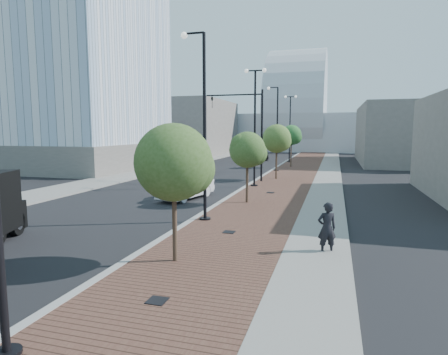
# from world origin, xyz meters

# --- Properties ---
(ground) EXTENTS (220.00, 220.00, 0.00)m
(ground) POSITION_xyz_m (0.00, 0.00, 0.00)
(ground) COLOR black
(sidewalk) EXTENTS (7.00, 140.00, 0.12)m
(sidewalk) POSITION_xyz_m (3.50, 40.00, 0.06)
(sidewalk) COLOR #4C2D23
(sidewalk) RESTS_ON ground
(concrete_strip) EXTENTS (2.40, 140.00, 0.13)m
(concrete_strip) POSITION_xyz_m (6.20, 40.00, 0.07)
(concrete_strip) COLOR slate
(concrete_strip) RESTS_ON ground
(curb) EXTENTS (0.30, 140.00, 0.14)m
(curb) POSITION_xyz_m (0.00, 40.00, 0.07)
(curb) COLOR gray
(curb) RESTS_ON ground
(west_sidewalk) EXTENTS (4.00, 140.00, 0.12)m
(west_sidewalk) POSITION_xyz_m (-13.00, 40.00, 0.06)
(west_sidewalk) COLOR slate
(west_sidewalk) RESTS_ON ground
(white_sedan) EXTENTS (2.64, 4.94, 1.55)m
(white_sedan) POSITION_xyz_m (-2.71, 15.69, 0.77)
(white_sedan) COLOR silver
(white_sedan) RESTS_ON ground
(dark_car_mid) EXTENTS (2.67, 4.72, 1.24)m
(dark_car_mid) POSITION_xyz_m (-7.12, 30.68, 0.62)
(dark_car_mid) COLOR black
(dark_car_mid) RESTS_ON ground
(dark_car_far) EXTENTS (2.89, 4.65, 1.26)m
(dark_car_far) POSITION_xyz_m (-4.08, 47.40, 0.63)
(dark_car_far) COLOR black
(dark_car_far) RESTS_ON ground
(pedestrian) EXTENTS (0.83, 0.69, 1.94)m
(pedestrian) POSITION_xyz_m (6.53, 6.54, 0.97)
(pedestrian) COLOR black
(pedestrian) RESTS_ON ground
(streetlight_1) EXTENTS (1.44, 0.56, 9.21)m
(streetlight_1) POSITION_xyz_m (0.49, 10.00, 4.34)
(streetlight_1) COLOR black
(streetlight_1) RESTS_ON ground
(streetlight_2) EXTENTS (1.72, 0.56, 9.28)m
(streetlight_2) POSITION_xyz_m (0.60, 22.00, 4.82)
(streetlight_2) COLOR black
(streetlight_2) RESTS_ON ground
(streetlight_3) EXTENTS (1.44, 0.56, 9.21)m
(streetlight_3) POSITION_xyz_m (0.49, 34.00, 4.34)
(streetlight_3) COLOR black
(streetlight_3) RESTS_ON ground
(streetlight_4) EXTENTS (1.72, 0.56, 9.28)m
(streetlight_4) POSITION_xyz_m (0.60, 46.00, 4.82)
(streetlight_4) COLOR black
(streetlight_4) RESTS_ON ground
(traffic_mast) EXTENTS (5.09, 0.20, 8.00)m
(traffic_mast) POSITION_xyz_m (-0.30, 25.00, 4.98)
(traffic_mast) COLOR black
(traffic_mast) RESTS_ON ground
(tree_0) EXTENTS (2.61, 2.60, 4.79)m
(tree_0) POSITION_xyz_m (1.65, 4.02, 3.47)
(tree_0) COLOR #382619
(tree_0) RESTS_ON ground
(tree_1) EXTENTS (2.28, 2.22, 4.47)m
(tree_1) POSITION_xyz_m (1.65, 15.02, 3.35)
(tree_1) COLOR #382619
(tree_1) RESTS_ON ground
(tree_2) EXTENTS (2.61, 2.60, 5.09)m
(tree_2) POSITION_xyz_m (1.65, 27.02, 3.78)
(tree_2) COLOR #382619
(tree_2) RESTS_ON ground
(tree_3) EXTENTS (2.47, 2.43, 5.19)m
(tree_3) POSITION_xyz_m (1.65, 39.02, 3.95)
(tree_3) COLOR #382619
(tree_3) RESTS_ON ground
(tower_podium) EXTENTS (19.00, 19.00, 3.00)m
(tower_podium) POSITION_xyz_m (-24.00, 32.00, 1.50)
(tower_podium) COLOR #5D5954
(tower_podium) RESTS_ON ground
(convention_center) EXTENTS (50.00, 30.00, 50.00)m
(convention_center) POSITION_xyz_m (-2.00, 85.00, 6.00)
(convention_center) COLOR #B3B8BE
(convention_center) RESTS_ON ground
(commercial_block_nw) EXTENTS (14.00, 20.00, 10.00)m
(commercial_block_nw) POSITION_xyz_m (-20.00, 60.00, 5.00)
(commercial_block_nw) COLOR #68635D
(commercial_block_nw) RESTS_ON ground
(commercial_block_ne) EXTENTS (12.00, 22.00, 8.00)m
(commercial_block_ne) POSITION_xyz_m (16.00, 50.00, 4.00)
(commercial_block_ne) COLOR #635E59
(commercial_block_ne) RESTS_ON ground
(utility_cover_0) EXTENTS (0.50, 0.50, 0.02)m
(utility_cover_0) POSITION_xyz_m (2.40, 1.00, 0.13)
(utility_cover_0) COLOR black
(utility_cover_0) RESTS_ON sidewalk
(utility_cover_1) EXTENTS (0.50, 0.50, 0.02)m
(utility_cover_1) POSITION_xyz_m (2.40, 8.00, 0.13)
(utility_cover_1) COLOR black
(utility_cover_1) RESTS_ON sidewalk
(utility_cover_2) EXTENTS (0.50, 0.50, 0.02)m
(utility_cover_2) POSITION_xyz_m (2.40, 19.00, 0.13)
(utility_cover_2) COLOR black
(utility_cover_2) RESTS_ON sidewalk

